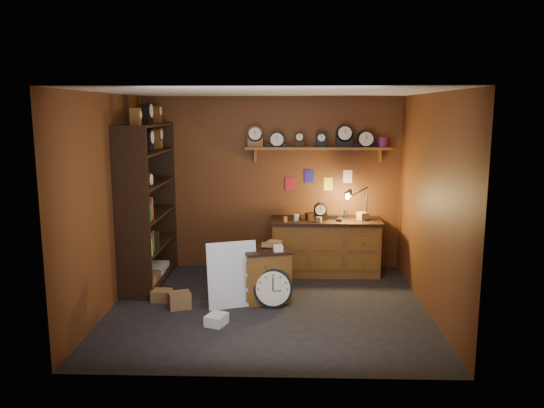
{
  "coord_description": "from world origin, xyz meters",
  "views": [
    {
      "loc": [
        0.25,
        -6.44,
        2.5
      ],
      "look_at": [
        0.04,
        0.35,
        1.28
      ],
      "focal_mm": 35.0,
      "sensor_mm": 36.0,
      "label": 1
    }
  ],
  "objects_px": {
    "shelving_unit": "(145,198)",
    "big_round_clock": "(273,288)",
    "workbench": "(325,243)",
    "low_cabinet": "(266,272)"
  },
  "relations": [
    {
      "from": "workbench",
      "to": "big_round_clock",
      "type": "distance_m",
      "value": 1.65
    },
    {
      "from": "workbench",
      "to": "low_cabinet",
      "type": "height_order",
      "value": "workbench"
    },
    {
      "from": "shelving_unit",
      "to": "low_cabinet",
      "type": "xyz_separation_m",
      "value": [
        1.76,
        -0.69,
        -0.87
      ]
    },
    {
      "from": "shelving_unit",
      "to": "low_cabinet",
      "type": "height_order",
      "value": "shelving_unit"
    },
    {
      "from": "workbench",
      "to": "low_cabinet",
      "type": "xyz_separation_m",
      "value": [
        -0.86,
        -1.18,
        -0.09
      ]
    },
    {
      "from": "low_cabinet",
      "to": "big_round_clock",
      "type": "height_order",
      "value": "low_cabinet"
    },
    {
      "from": "shelving_unit",
      "to": "workbench",
      "type": "bearing_deg",
      "value": 10.68
    },
    {
      "from": "shelving_unit",
      "to": "big_round_clock",
      "type": "height_order",
      "value": "shelving_unit"
    },
    {
      "from": "shelving_unit",
      "to": "workbench",
      "type": "height_order",
      "value": "shelving_unit"
    },
    {
      "from": "shelving_unit",
      "to": "big_round_clock",
      "type": "distance_m",
      "value": 2.32
    }
  ]
}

